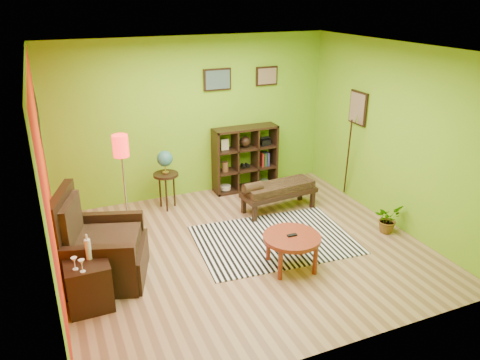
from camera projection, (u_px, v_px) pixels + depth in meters
name	position (u px, v px, depth m)	size (l,w,h in m)	color
ground	(244.00, 248.00, 6.78)	(5.00, 5.00, 0.00)	tan
room_shell	(238.00, 129.00, 6.09)	(5.04, 4.54, 2.82)	#76B71C
zebra_rug	(274.00, 240.00, 7.01)	(2.29, 1.62, 0.01)	white
coffee_table	(292.00, 240.00, 6.18)	(0.77, 0.77, 0.49)	maroon
armchair	(99.00, 253.00, 5.96)	(1.25, 1.24, 1.21)	black
side_cabinet	(89.00, 285.00, 5.42)	(0.50, 0.45, 0.90)	black
floor_lamp	(121.00, 155.00, 6.72)	(0.24, 0.24, 1.58)	silver
globe_table	(165.00, 165.00, 7.76)	(0.42, 0.42, 1.03)	black
cube_shelf	(246.00, 159.00, 8.62)	(1.20, 0.35, 1.20)	black
bench	(277.00, 190.00, 7.82)	(1.34, 0.57, 0.60)	black
potted_plant	(387.00, 221.00, 7.20)	(0.40, 0.44, 0.34)	#26661E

